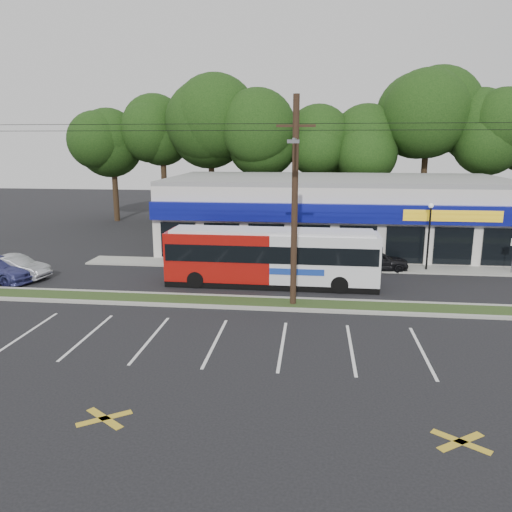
{
  "coord_description": "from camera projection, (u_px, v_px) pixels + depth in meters",
  "views": [
    {
      "loc": [
        3.91,
        -22.51,
        7.85
      ],
      "look_at": [
        0.7,
        5.0,
        1.54
      ],
      "focal_mm": 35.0,
      "sensor_mm": 36.0,
      "label": 1
    }
  ],
  "objects": [
    {
      "name": "utility_pole",
      "position": [
        291.0,
        196.0,
        23.36
      ],
      "size": [
        50.0,
        2.77,
        10.0
      ],
      "color": "black",
      "rests_on": "ground"
    },
    {
      "name": "strip_mall",
      "position": [
        335.0,
        212.0,
        38.19
      ],
      "size": [
        25.0,
        12.55,
        5.3
      ],
      "color": "silver",
      "rests_on": "ground"
    },
    {
      "name": "sidewalk",
      "position": [
        329.0,
        267.0,
        32.12
      ],
      "size": [
        32.0,
        2.2,
        0.1
      ],
      "primitive_type": "cube",
      "color": "#9E9E93",
      "rests_on": "ground"
    },
    {
      "name": "lamp_post",
      "position": [
        429.0,
        229.0,
        30.67
      ],
      "size": [
        0.3,
        0.3,
        4.25
      ],
      "color": "black",
      "rests_on": "ground"
    },
    {
      "name": "ground",
      "position": [
        230.0,
        310.0,
        23.99
      ],
      "size": [
        120.0,
        120.0,
        0.0
      ],
      "primitive_type": "plane",
      "color": "black",
      "rests_on": "ground"
    },
    {
      "name": "car_silver",
      "position": [
        14.0,
        267.0,
        29.33
      ],
      "size": [
        4.33,
        2.08,
        1.37
      ],
      "primitive_type": "imported",
      "rotation": [
        0.0,
        0.0,
        1.42
      ],
      "color": "#989A9F",
      "rests_on": "ground"
    },
    {
      "name": "curb_south",
      "position": [
        230.0,
        307.0,
        24.12
      ],
      "size": [
        40.0,
        0.25,
        0.14
      ],
      "primitive_type": "cube",
      "color": "#9E9E93",
      "rests_on": "ground"
    },
    {
      "name": "pedestrian_b",
      "position": [
        365.0,
        258.0,
        31.23
      ],
      "size": [
        0.93,
        0.82,
        1.6
      ],
      "primitive_type": "imported",
      "rotation": [
        0.0,
        0.0,
        2.83
      ],
      "color": "#C0B1AD",
      "rests_on": "ground"
    },
    {
      "name": "metrobus",
      "position": [
        272.0,
        256.0,
        27.79
      ],
      "size": [
        11.79,
        2.6,
        3.16
      ],
      "rotation": [
        0.0,
        0.0,
        -0.01
      ],
      "color": "#99100B",
      "rests_on": "ground"
    },
    {
      "name": "pedestrian_a",
      "position": [
        326.0,
        265.0,
        29.07
      ],
      "size": [
        0.7,
        0.51,
        1.8
      ],
      "primitive_type": "imported",
      "rotation": [
        0.0,
        0.0,
        3.26
      ],
      "color": "white",
      "rests_on": "ground"
    },
    {
      "name": "tree_line",
      "position": [
        317.0,
        136.0,
        46.84
      ],
      "size": [
        46.76,
        6.76,
        11.83
      ],
      "color": "black",
      "rests_on": "ground"
    },
    {
      "name": "grass_strip",
      "position": [
        233.0,
        302.0,
        24.94
      ],
      "size": [
        40.0,
        1.6,
        0.12
      ],
      "primitive_type": "cube",
      "color": "#213716",
      "rests_on": "ground"
    },
    {
      "name": "curb_north",
      "position": [
        236.0,
        297.0,
        25.76
      ],
      "size": [
        40.0,
        0.25,
        0.14
      ],
      "primitive_type": "cube",
      "color": "#9E9E93",
      "rests_on": "ground"
    },
    {
      "name": "car_dark",
      "position": [
        376.0,
        260.0,
        31.18
      ],
      "size": [
        4.16,
        2.11,
        1.36
      ],
      "primitive_type": "imported",
      "rotation": [
        0.0,
        0.0,
        1.7
      ],
      "color": "black",
      "rests_on": "ground"
    }
  ]
}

